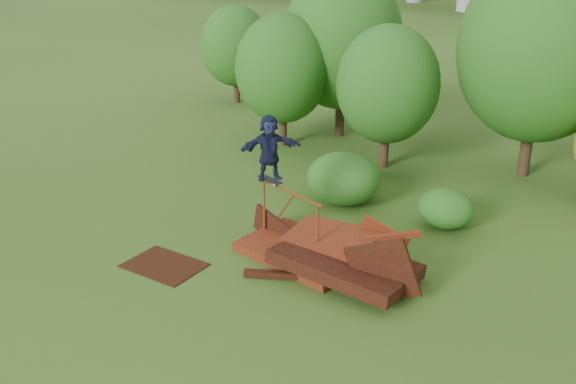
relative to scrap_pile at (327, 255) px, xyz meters
The scene contains 13 objects.
ground 1.78m from the scrap_pile, 114.51° to the right, with size 240.00×240.00×0.00m, color #2D5116.
scrap_pile is the anchor object (origin of this frame).
grind_rail 1.55m from the scrap_pile, behind, with size 2.42×0.72×1.78m.
skateboard 2.57m from the scrap_pile, behind, with size 0.88×0.45×0.09m.
skater 3.16m from the scrap_pile, behind, with size 1.62×0.51×1.74m, color #151B39.
flat_plate 4.20m from the scrap_pile, 146.10° to the right, with size 1.94×1.39×0.03m, color black.
tree_0 10.71m from the scrap_pile, 132.15° to the left, with size 3.69×3.69×5.20m.
tree_1 12.24m from the scrap_pile, 119.68° to the left, with size 4.86×4.86×6.77m.
tree_2 8.52m from the scrap_pile, 107.52° to the left, with size 3.63×3.63×5.12m.
tree_3 10.77m from the scrap_pile, 78.51° to the left, with size 5.43×5.43×7.54m.
tree_6 17.90m from the scrap_pile, 137.07° to the left, with size 3.43×3.43×4.79m.
shrub_left 4.37m from the scrap_pile, 115.69° to the left, with size 2.36×2.18×1.63m, color #155015.
shrub_right 4.32m from the scrap_pile, 70.45° to the left, with size 1.64×1.50×1.16m, color #155015.
Camera 1 is at (8.28, -10.76, 7.92)m, focal length 40.00 mm.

